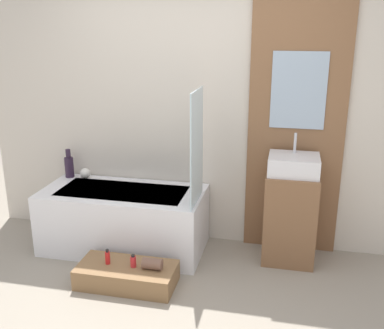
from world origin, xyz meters
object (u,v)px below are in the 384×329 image
vase_round_light (85,173)px  bottle_soap_secondary (133,261)px  sink (294,165)px  vase_tall_dark (69,166)px  bottle_soap_primary (108,257)px  wooden_step_bench (127,275)px  bathtub (124,219)px

vase_round_light → bottle_soap_secondary: 1.23m
sink → vase_round_light: size_ratio=4.20×
vase_tall_dark → bottle_soap_primary: (0.74, -0.86, -0.46)m
vase_round_light → sink: bearing=-3.7°
wooden_step_bench → sink: size_ratio=1.88×
bathtub → bottle_soap_secondary: (0.30, -0.60, -0.07)m
wooden_step_bench → bottle_soap_primary: bottle_soap_primary is taller
wooden_step_bench → sink: 1.67m
bathtub → bottle_soap_primary: bathtub is taller
sink → vase_tall_dark: bearing=176.4°
bathtub → vase_round_light: (-0.48, 0.25, 0.34)m
sink → bottle_soap_secondary: bearing=-149.3°
sink → wooden_step_bench: bearing=-150.5°
bottle_soap_primary → bathtub: bearing=97.8°
wooden_step_bench → vase_tall_dark: size_ratio=2.80×
sink → bottle_soap_primary: 1.74m
bathtub → vase_round_light: size_ratio=14.75×
bottle_soap_secondary → wooden_step_bench: bearing=180.0°
vase_tall_dark → vase_round_light: bearing=-2.2°
vase_round_light → wooden_step_bench: bearing=-49.6°
bottle_soap_primary → sink: bearing=26.7°
vase_tall_dark → bottle_soap_secondary: 1.37m
vase_round_light → bottle_soap_primary: size_ratio=0.78×
vase_round_light → bathtub: bearing=-27.5°
vase_round_light → vase_tall_dark: bearing=177.8°
bathtub → bottle_soap_primary: size_ratio=11.56×
bottle_soap_primary → bottle_soap_secondary: bearing=0.0°
wooden_step_bench → bottle_soap_secondary: 0.15m
bathtub → vase_tall_dark: vase_tall_dark is taller
vase_round_light → bottle_soap_primary: bearing=-56.4°
vase_tall_dark → vase_round_light: size_ratio=2.81×
bottle_soap_primary → bottle_soap_secondary: bottle_soap_primary is taller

